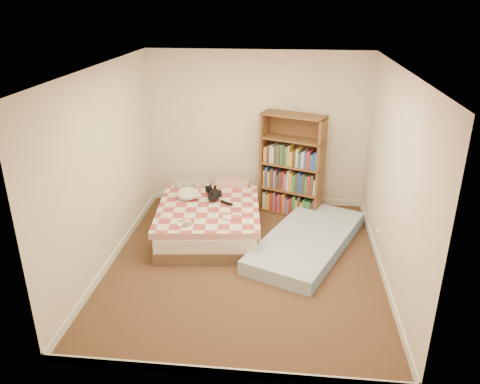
# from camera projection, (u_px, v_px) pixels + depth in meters

# --- Properties ---
(room) EXTENTS (3.51, 4.01, 2.51)m
(room) POSITION_uv_depth(u_px,v_px,m) (245.00, 178.00, 5.67)
(room) COLOR #46321E
(room) RESTS_ON ground
(bed) EXTENTS (1.59, 2.08, 0.52)m
(bed) POSITION_uv_depth(u_px,v_px,m) (210.00, 216.00, 6.89)
(bed) COLOR brown
(bed) RESTS_ON room
(bookshelf) EXTENTS (1.09, 0.67, 1.62)m
(bookshelf) POSITION_uv_depth(u_px,v_px,m) (291.00, 178.00, 7.37)
(bookshelf) COLOR brown
(bookshelf) RESTS_ON room
(floor_mattress) EXTENTS (1.76, 2.38, 0.20)m
(floor_mattress) POSITION_uv_depth(u_px,v_px,m) (307.00, 241.00, 6.49)
(floor_mattress) COLOR #6E8DB7
(floor_mattress) RESTS_ON room
(black_cat) EXTENTS (0.34, 0.66, 0.15)m
(black_cat) POSITION_uv_depth(u_px,v_px,m) (214.00, 194.00, 6.91)
(black_cat) COLOR black
(black_cat) RESTS_ON bed
(white_dog) EXTENTS (0.42, 0.44, 0.16)m
(white_dog) POSITION_uv_depth(u_px,v_px,m) (188.00, 194.00, 6.87)
(white_dog) COLOR white
(white_dog) RESTS_ON bed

